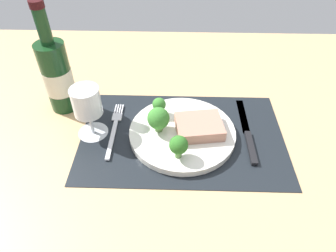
# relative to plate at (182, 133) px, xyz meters

# --- Properties ---
(ground_plane) EXTENTS (1.40, 1.10, 0.03)m
(ground_plane) POSITION_rel_plate_xyz_m (0.00, 0.00, -0.03)
(ground_plane) COLOR tan
(placemat) EXTENTS (0.48, 0.31, 0.00)m
(placemat) POSITION_rel_plate_xyz_m (0.00, 0.00, -0.01)
(placemat) COLOR black
(placemat) RESTS_ON ground_plane
(plate) EXTENTS (0.25, 0.25, 0.02)m
(plate) POSITION_rel_plate_xyz_m (0.00, 0.00, 0.00)
(plate) COLOR silver
(plate) RESTS_ON placemat
(steak) EXTENTS (0.12, 0.10, 0.03)m
(steak) POSITION_rel_plate_xyz_m (0.04, -0.00, 0.02)
(steak) COLOR tan
(steak) RESTS_ON plate
(broccoli_center) EXTENTS (0.05, 0.05, 0.06)m
(broccoli_center) POSITION_rel_plate_xyz_m (-0.06, 0.00, 0.04)
(broccoli_center) COLOR #5B8942
(broccoli_center) RESTS_ON plate
(broccoli_back_left) EXTENTS (0.04, 0.04, 0.06)m
(broccoli_back_left) POSITION_rel_plate_xyz_m (-0.01, -0.08, 0.04)
(broccoli_back_left) COLOR #5B8942
(broccoli_back_left) RESTS_ON plate
(broccoli_front_edge) EXTENTS (0.03, 0.03, 0.05)m
(broccoli_front_edge) POSITION_rel_plate_xyz_m (-0.06, 0.06, 0.04)
(broccoli_front_edge) COLOR #5B8942
(broccoli_front_edge) RESTS_ON plate
(fork) EXTENTS (0.02, 0.19, 0.01)m
(fork) POSITION_rel_plate_xyz_m (-0.16, 0.01, -0.01)
(fork) COLOR silver
(fork) RESTS_ON placemat
(knife) EXTENTS (0.02, 0.23, 0.01)m
(knife) POSITION_rel_plate_xyz_m (0.16, 0.01, -0.00)
(knife) COLOR black
(knife) RESTS_ON placemat
(wine_bottle) EXTENTS (0.07, 0.07, 0.28)m
(wine_bottle) POSITION_rel_plate_xyz_m (-0.31, 0.10, 0.09)
(wine_bottle) COLOR #143819
(wine_bottle) RESTS_ON ground_plane
(wine_glass) EXTENTS (0.07, 0.07, 0.13)m
(wine_glass) POSITION_rel_plate_xyz_m (-0.21, 0.01, 0.07)
(wine_glass) COLOR silver
(wine_glass) RESTS_ON ground_plane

